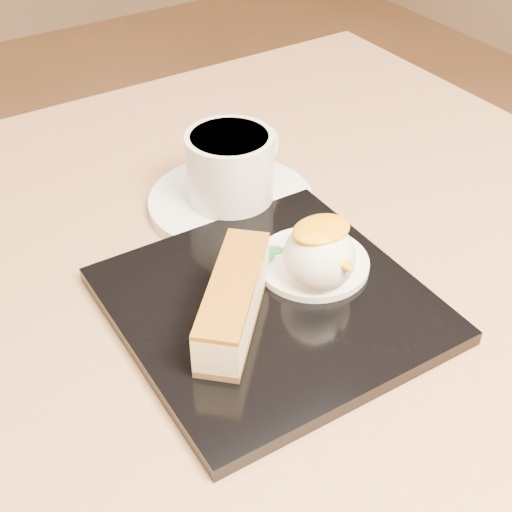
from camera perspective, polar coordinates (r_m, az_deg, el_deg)
table at (r=0.67m, az=0.47°, el=-13.08°), size 0.80×0.80×0.72m
dessert_plate at (r=0.54m, az=1.14°, el=-3.93°), size 0.22×0.22×0.01m
cheesecake at (r=0.51m, az=-1.81°, el=-3.59°), size 0.10×0.11×0.04m
cream_smear at (r=0.57m, az=4.53°, el=-0.55°), size 0.09×0.09×0.01m
ice_cream_scoop at (r=0.54m, az=5.06°, el=-0.06°), size 0.05×0.05×0.05m
mango_sauce at (r=0.52m, az=5.24°, el=2.14°), size 0.05×0.04×0.01m
mint_sprig at (r=0.57m, az=0.68°, el=0.11°), size 0.04×0.03×0.00m
saucer at (r=0.65m, az=-2.02°, el=4.34°), size 0.15×0.15×0.01m
coffee_cup at (r=0.63m, az=-1.97°, el=7.25°), size 0.10×0.08×0.06m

